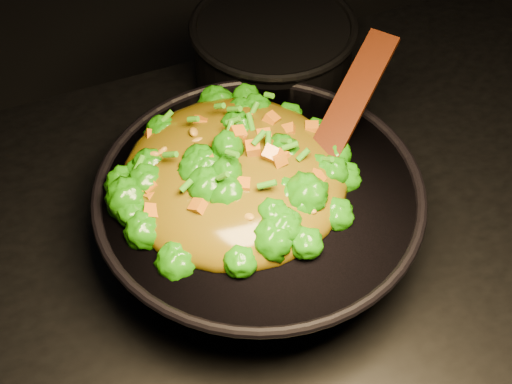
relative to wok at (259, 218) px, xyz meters
name	(u,v)px	position (x,y,z in m)	size (l,w,h in m)	color
wok	(259,218)	(0.00, 0.00, 0.00)	(0.41, 0.41, 0.11)	black
stir_fry	(233,154)	(-0.02, 0.03, 0.11)	(0.29, 0.29, 0.10)	#1F7808
spatula	(340,121)	(0.13, 0.03, 0.10)	(0.28, 0.04, 0.01)	#321605
back_pot	(273,59)	(0.14, 0.28, 0.01)	(0.25, 0.25, 0.14)	black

